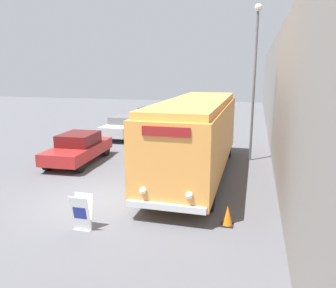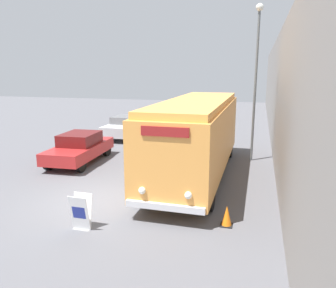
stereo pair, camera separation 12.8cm
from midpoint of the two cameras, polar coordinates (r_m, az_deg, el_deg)
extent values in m
plane|color=#56565B|center=(12.03, -13.03, -9.77)|extent=(80.00, 80.00, 0.00)
cube|color=gray|center=(19.84, 18.18, 8.47)|extent=(0.30, 60.00, 6.59)
cylinder|color=black|center=(11.47, -4.26, -8.05)|extent=(0.28, 0.95, 0.95)
cylinder|color=black|center=(10.98, 6.99, -9.08)|extent=(0.28, 0.95, 0.95)
cylinder|color=black|center=(18.06, 3.14, -0.34)|extent=(0.28, 0.95, 0.95)
cylinder|color=black|center=(17.75, 10.24, -0.75)|extent=(0.28, 0.95, 0.95)
cube|color=#EF9E47|center=(14.16, 4.68, 1.46)|extent=(2.56, 9.91, 2.62)
cube|color=#FEA74B|center=(13.96, 4.78, 7.24)|extent=(2.36, 9.51, 0.24)
cube|color=silver|center=(9.82, -0.83, -10.92)|extent=(2.43, 0.12, 0.20)
sphere|color=white|center=(9.89, -4.76, -8.11)|extent=(0.22, 0.22, 0.22)
sphere|color=white|center=(9.53, 3.34, -8.90)|extent=(0.22, 0.22, 0.22)
cube|color=maroon|center=(9.20, -0.80, 2.16)|extent=(1.41, 0.06, 0.28)
cube|color=gray|center=(10.19, -14.99, -14.12)|extent=(0.53, 0.23, 0.01)
cube|color=white|center=(9.90, -15.43, -11.64)|extent=(0.58, 0.21, 1.06)
cube|color=white|center=(10.04, -14.90, -11.24)|extent=(0.58, 0.21, 1.06)
cube|color=navy|center=(9.87, -15.49, -11.53)|extent=(0.41, 0.07, 0.37)
cylinder|color=#595E60|center=(16.95, 14.50, 9.33)|extent=(0.12, 0.12, 7.32)
sphere|color=silver|center=(17.17, 15.24, 21.97)|extent=(0.36, 0.36, 0.36)
cylinder|color=black|center=(16.18, -20.49, -3.16)|extent=(0.22, 0.68, 0.68)
cylinder|color=black|center=(15.40, -15.34, -3.58)|extent=(0.22, 0.68, 0.68)
cylinder|color=black|center=(18.74, -15.63, -0.74)|extent=(0.22, 0.68, 0.68)
cylinder|color=black|center=(18.07, -11.04, -0.99)|extent=(0.22, 0.68, 0.68)
cube|color=#A52323|center=(17.00, -15.56, -1.09)|extent=(2.15, 4.55, 0.57)
cube|color=#5B1313|center=(16.97, -15.50, 0.87)|extent=(1.72, 2.09, 0.57)
cylinder|color=black|center=(21.84, -11.27, 1.37)|extent=(0.22, 0.70, 0.70)
cylinder|color=black|center=(21.22, -7.60, 1.18)|extent=(0.22, 0.70, 0.70)
cylinder|color=black|center=(24.65, -8.09, 2.76)|extent=(0.22, 0.70, 0.70)
cylinder|color=black|center=(24.12, -4.78, 2.62)|extent=(0.22, 0.70, 0.70)
cube|color=#B7B7BC|center=(22.88, -7.89, 2.84)|extent=(1.79, 4.56, 0.65)
cube|color=slate|center=(22.90, -7.82, 4.27)|extent=(1.51, 2.05, 0.47)
cylinder|color=black|center=(26.80, -5.87, 3.62)|extent=(0.22, 0.71, 0.71)
cylinder|color=black|center=(26.34, -2.59, 3.52)|extent=(0.22, 0.71, 0.71)
cylinder|color=black|center=(29.58, -4.04, 4.50)|extent=(0.22, 0.71, 0.71)
cylinder|color=black|center=(29.16, -1.05, 4.41)|extent=(0.22, 0.71, 0.71)
cube|color=slate|center=(27.92, -3.37, 4.61)|extent=(2.00, 4.41, 0.56)
cube|color=#3F4043|center=(27.95, -3.32, 5.80)|extent=(1.64, 2.01, 0.58)
cube|color=black|center=(10.23, 9.91, -13.68)|extent=(0.36, 0.36, 0.03)
cone|color=orange|center=(10.10, 9.98, -12.08)|extent=(0.30, 0.30, 0.60)
camera|label=1|loc=(0.06, -90.31, -0.07)|focal=35.00mm
camera|label=2|loc=(0.06, 89.69, 0.07)|focal=35.00mm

